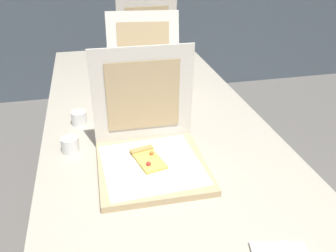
% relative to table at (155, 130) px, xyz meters
% --- Properties ---
extents(table, '(0.90, 2.19, 0.74)m').
position_rel_table_xyz_m(table, '(0.00, 0.00, 0.00)').
color(table, '#BCB29E').
rests_on(table, ground).
extents(pizza_box_front, '(0.36, 0.36, 0.38)m').
position_rel_table_xyz_m(pizza_box_front, '(-0.07, -0.31, 0.10)').
color(pizza_box_front, tan).
rests_on(pizza_box_front, table).
extents(pizza_box_middle, '(0.41, 0.48, 0.37)m').
position_rel_table_xyz_m(pizza_box_middle, '(0.00, 0.24, 0.10)').
color(pizza_box_middle, tan).
rests_on(pizza_box_middle, table).
extents(pizza_box_back, '(0.36, 0.37, 0.37)m').
position_rel_table_xyz_m(pizza_box_back, '(0.11, 0.68, 0.10)').
color(pizza_box_back, tan).
rests_on(pizza_box_back, table).
extents(cup_white_mid, '(0.06, 0.06, 0.06)m').
position_rel_table_xyz_m(cup_white_mid, '(-0.31, 0.04, 0.07)').
color(cup_white_mid, white).
rests_on(cup_white_mid, table).
extents(cup_white_near_center, '(0.06, 0.06, 0.06)m').
position_rel_table_xyz_m(cup_white_near_center, '(-0.34, -0.17, 0.07)').
color(cup_white_near_center, white).
rests_on(cup_white_near_center, table).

